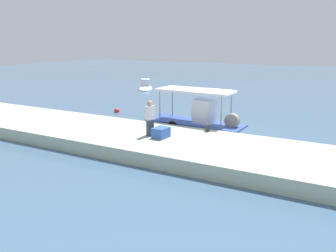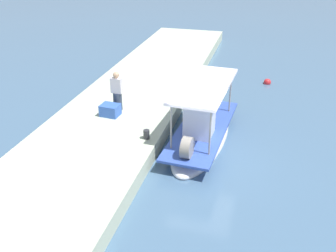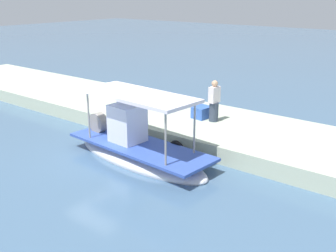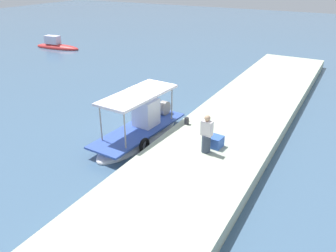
% 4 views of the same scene
% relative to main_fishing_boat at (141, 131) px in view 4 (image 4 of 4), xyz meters
% --- Properties ---
extents(ground_plane, '(120.00, 120.00, 0.00)m').
position_rel_main_fishing_boat_xyz_m(ground_plane, '(1.39, 0.37, -0.43)').
color(ground_plane, '#42617E').
extents(dock_quay, '(36.00, 5.02, 0.65)m').
position_rel_main_fishing_boat_xyz_m(dock_quay, '(1.39, -3.94, -0.11)').
color(dock_quay, '#B3BEA4').
rests_on(dock_quay, ground_plane).
extents(main_fishing_boat, '(6.24, 2.28, 2.84)m').
position_rel_main_fishing_boat_xyz_m(main_fishing_boat, '(0.00, 0.00, 0.00)').
color(main_fishing_boat, silver).
rests_on(main_fishing_boat, ground_plane).
extents(fisherman_near_bollard, '(0.42, 0.52, 1.76)m').
position_rel_main_fishing_boat_xyz_m(fisherman_near_bollard, '(-0.75, -3.95, 1.01)').
color(fisherman_near_bollard, '#343E51').
rests_on(fisherman_near_bollard, dock_quay).
extents(mooring_bollard, '(0.24, 0.24, 0.37)m').
position_rel_main_fishing_boat_xyz_m(mooring_bollard, '(1.47, -1.89, 0.40)').
color(mooring_bollard, '#2D2D33').
rests_on(mooring_bollard, dock_quay).
extents(cargo_crate, '(0.69, 0.84, 0.50)m').
position_rel_main_fishing_boat_xyz_m(cargo_crate, '(-0.09, -4.04, 0.46)').
color(cargo_crate, '#355EBC').
rests_on(cargo_crate, dock_quay).
extents(moored_boat_near, '(2.04, 5.52, 1.57)m').
position_rel_main_fishing_boat_xyz_m(moored_boat_near, '(13.63, 19.99, -0.19)').
color(moored_boat_near, red).
rests_on(moored_boat_near, ground_plane).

